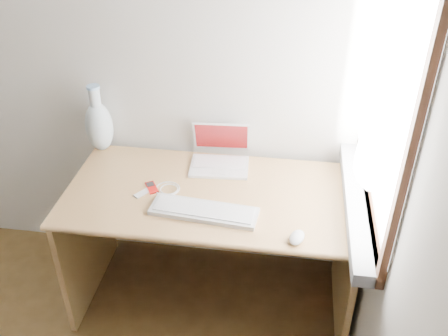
# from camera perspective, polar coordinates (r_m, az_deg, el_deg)

# --- Properties ---
(back_wall) EXTENTS (3.50, 0.04, 2.60)m
(back_wall) POSITION_cam_1_polar(r_m,az_deg,el_deg) (2.76, -22.50, 13.80)
(back_wall) COLOR silver
(back_wall) RESTS_ON floor
(window) EXTENTS (0.11, 0.99, 1.10)m
(window) POSITION_cam_1_polar(r_m,az_deg,el_deg) (2.02, 17.61, 7.28)
(window) COLOR white
(window) RESTS_ON right_wall
(desk) EXTENTS (1.37, 0.69, 0.73)m
(desk) POSITION_cam_1_polar(r_m,az_deg,el_deg) (2.55, -1.14, -5.47)
(desk) COLOR tan
(desk) RESTS_ON floor
(laptop) EXTENTS (0.30, 0.26, 0.20)m
(laptop) POSITION_cam_1_polar(r_m,az_deg,el_deg) (2.53, -0.41, 1.37)
(laptop) COLOR white
(laptop) RESTS_ON desk
(external_keyboard) EXTENTS (0.49, 0.19, 0.02)m
(external_keyboard) POSITION_cam_1_polar(r_m,az_deg,el_deg) (2.22, -2.31, -4.92)
(external_keyboard) COLOR silver
(external_keyboard) RESTS_ON desk
(mouse) EXTENTS (0.09, 0.11, 0.03)m
(mouse) POSITION_cam_1_polar(r_m,az_deg,el_deg) (2.10, 8.34, -7.85)
(mouse) COLOR white
(mouse) RESTS_ON desk
(ipod) EXTENTS (0.09, 0.10, 0.01)m
(ipod) POSITION_cam_1_polar(r_m,az_deg,el_deg) (2.40, -8.27, -2.21)
(ipod) COLOR red
(ipod) RESTS_ON desk
(cable_coil) EXTENTS (0.12, 0.12, 0.01)m
(cable_coil) POSITION_cam_1_polar(r_m,az_deg,el_deg) (2.39, -6.47, -2.37)
(cable_coil) COLOR silver
(cable_coil) RESTS_ON desk
(remote) EXTENTS (0.07, 0.09, 0.01)m
(remote) POSITION_cam_1_polar(r_m,az_deg,el_deg) (2.37, -9.31, -2.84)
(remote) COLOR silver
(remote) RESTS_ON desk
(vase) EXTENTS (0.14, 0.14, 0.37)m
(vase) POSITION_cam_1_polar(r_m,az_deg,el_deg) (2.68, -14.11, 4.82)
(vase) COLOR silver
(vase) RESTS_ON desk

